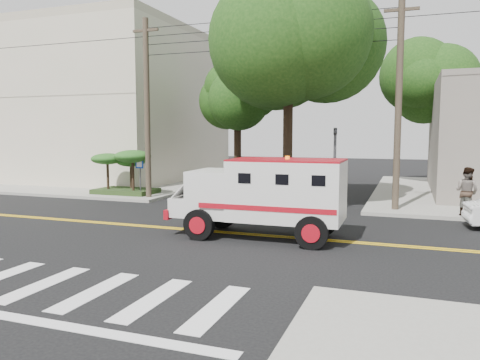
% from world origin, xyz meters
% --- Properties ---
extents(ground, '(100.00, 100.00, 0.00)m').
position_xyz_m(ground, '(0.00, 0.00, 0.00)').
color(ground, black).
rests_on(ground, ground).
extents(sidewalk_nw, '(17.00, 17.00, 0.15)m').
position_xyz_m(sidewalk_nw, '(-13.50, 13.50, 0.07)').
color(sidewalk_nw, gray).
rests_on(sidewalk_nw, ground).
extents(building_left, '(16.00, 14.00, 10.00)m').
position_xyz_m(building_left, '(-15.50, 15.00, 5.15)').
color(building_left, beige).
rests_on(building_left, sidewalk_nw).
extents(utility_pole_left, '(0.28, 0.28, 9.00)m').
position_xyz_m(utility_pole_left, '(-5.60, 6.00, 4.50)').
color(utility_pole_left, '#382D23').
rests_on(utility_pole_left, ground).
extents(utility_pole_right, '(0.28, 0.28, 9.00)m').
position_xyz_m(utility_pole_right, '(6.30, 6.20, 4.50)').
color(utility_pole_right, '#382D23').
rests_on(utility_pole_right, ground).
extents(tree_main, '(6.08, 5.70, 9.85)m').
position_xyz_m(tree_main, '(1.94, 6.21, 7.20)').
color(tree_main, black).
rests_on(tree_main, ground).
extents(tree_left, '(4.48, 4.20, 7.70)m').
position_xyz_m(tree_left, '(-2.68, 11.79, 5.73)').
color(tree_left, black).
rests_on(tree_left, ground).
extents(tree_right, '(4.80, 4.50, 8.20)m').
position_xyz_m(tree_right, '(8.84, 15.77, 6.09)').
color(tree_right, black).
rests_on(tree_right, ground).
extents(traffic_signal, '(0.15, 0.18, 3.60)m').
position_xyz_m(traffic_signal, '(3.80, 5.60, 2.23)').
color(traffic_signal, '#3F3F42').
rests_on(traffic_signal, ground).
extents(accessibility_sign, '(0.45, 0.10, 2.02)m').
position_xyz_m(accessibility_sign, '(-6.20, 6.17, 1.37)').
color(accessibility_sign, '#3F3F42').
rests_on(accessibility_sign, ground).
extents(palm_planter, '(3.52, 2.63, 2.36)m').
position_xyz_m(palm_planter, '(-7.44, 6.62, 1.65)').
color(palm_planter, '#1E3314').
rests_on(palm_planter, sidewalk_nw).
extents(armored_truck, '(5.66, 2.34, 2.56)m').
position_xyz_m(armored_truck, '(2.48, -0.30, 1.46)').
color(armored_truck, silver).
rests_on(armored_truck, ground).
extents(pedestrian_a, '(0.64, 0.42, 1.74)m').
position_xyz_m(pedestrian_a, '(9.02, 8.34, 1.02)').
color(pedestrian_a, gray).
rests_on(pedestrian_a, sidewalk_ne).
extents(pedestrian_b, '(1.17, 1.13, 1.91)m').
position_xyz_m(pedestrian_b, '(8.95, 5.50, 1.10)').
color(pedestrian_b, gray).
rests_on(pedestrian_b, sidewalk_ne).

